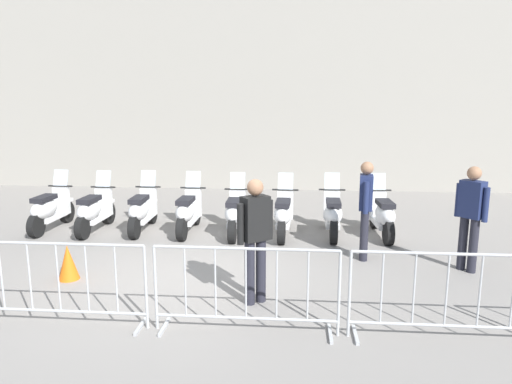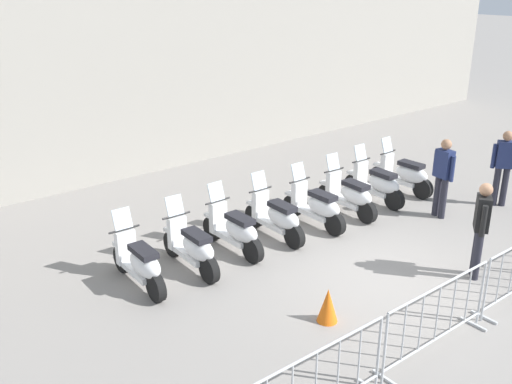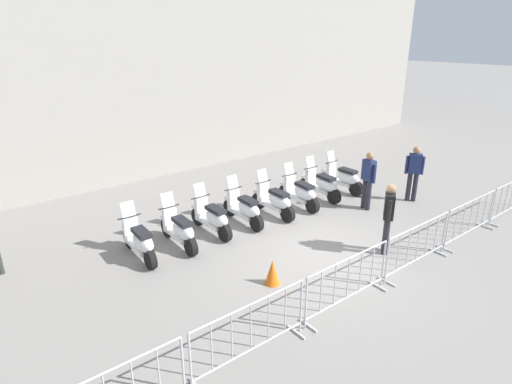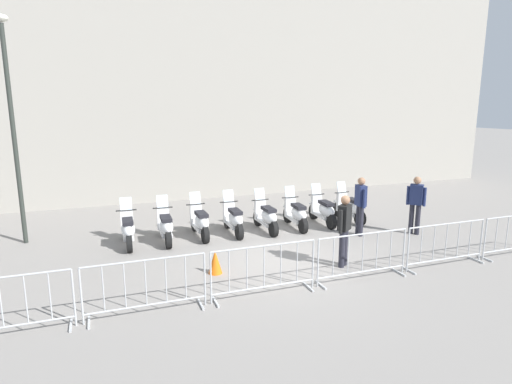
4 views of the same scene
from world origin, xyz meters
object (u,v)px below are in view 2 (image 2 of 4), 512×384
(motorcycle_2, at_px, (235,230))
(motorcycle_6, at_px, (377,184))
(motorcycle_3, at_px, (276,217))
(motorcycle_4, at_px, (316,206))
(barrier_segment_2, at_px, (437,319))
(motorcycle_1, at_px, (192,247))
(officer_mid_plaza, at_px, (504,164))
(traffic_cone, at_px, (328,305))
(officer_near_row_end, at_px, (443,174))
(motorcycle_0, at_px, (140,263))
(motorcycle_5, at_px, (349,195))
(officer_by_barriers, at_px, (481,225))
(motorcycle_7, at_px, (404,174))

(motorcycle_2, height_order, motorcycle_6, same)
(motorcycle_3, distance_m, motorcycle_6, 3.01)
(motorcycle_4, height_order, barrier_segment_2, motorcycle_4)
(motorcycle_1, bearing_deg, motorcycle_3, -7.24)
(officer_mid_plaza, distance_m, traffic_cone, 6.43)
(officer_near_row_end, bearing_deg, motorcycle_0, 159.13)
(motorcycle_0, distance_m, motorcycle_3, 3.01)
(motorcycle_5, xyz_separation_m, officer_near_row_end, (1.22, -1.50, 0.53))
(motorcycle_0, distance_m, motorcycle_6, 6.02)
(barrier_segment_2, height_order, officer_near_row_end, officer_near_row_end)
(barrier_segment_2, relative_size, officer_by_barriers, 1.27)
(motorcycle_4, height_order, officer_near_row_end, officer_near_row_end)
(motorcycle_0, xyz_separation_m, motorcycle_1, (0.98, -0.20, 0.00))
(motorcycle_2, height_order, officer_near_row_end, officer_near_row_end)
(motorcycle_3, relative_size, motorcycle_7, 1.00)
(officer_mid_plaza, bearing_deg, motorcycle_3, 151.02)
(motorcycle_7, bearing_deg, officer_near_row_end, -121.51)
(motorcycle_6, xyz_separation_m, officer_by_barriers, (-1.83, -3.08, 0.53))
(motorcycle_3, relative_size, barrier_segment_2, 0.78)
(motorcycle_2, xyz_separation_m, motorcycle_4, (1.96, -0.44, 0.00))
(motorcycle_3, distance_m, officer_near_row_end, 3.74)
(motorcycle_5, xyz_separation_m, officer_mid_plaza, (2.72, -2.20, 0.53))
(motorcycle_3, bearing_deg, motorcycle_0, 171.25)
(motorcycle_4, height_order, motorcycle_7, same)
(motorcycle_0, distance_m, motorcycle_4, 4.01)
(motorcycle_6, bearing_deg, motorcycle_3, 171.19)
(motorcycle_3, relative_size, officer_near_row_end, 0.99)
(barrier_segment_2, bearing_deg, traffic_cone, 103.96)
(motorcycle_5, height_order, traffic_cone, motorcycle_5)
(motorcycle_1, bearing_deg, officer_by_barriers, -50.50)
(barrier_segment_2, distance_m, officer_mid_plaza, 6.18)
(officer_mid_plaza, xyz_separation_m, traffic_cone, (-6.39, 0.14, -0.71))
(officer_by_barriers, height_order, traffic_cone, officer_by_barriers)
(motorcycle_0, bearing_deg, motorcycle_2, -7.46)
(motorcycle_0, relative_size, motorcycle_5, 1.00)
(motorcycle_1, xyz_separation_m, officer_near_row_end, (5.17, -2.14, 0.53))
(motorcycle_0, xyz_separation_m, barrier_segment_2, (1.66, -4.46, 0.07))
(motorcycle_0, bearing_deg, motorcycle_6, -8.78)
(motorcycle_1, relative_size, motorcycle_4, 1.00)
(motorcycle_2, xyz_separation_m, officer_near_row_end, (4.16, -2.09, 0.53))
(motorcycle_0, bearing_deg, motorcycle_4, -10.03)
(motorcycle_2, xyz_separation_m, officer_mid_plaza, (5.67, -2.79, 0.53))
(motorcycle_3, xyz_separation_m, motorcycle_6, (2.97, -0.46, 0.00))
(motorcycle_1, distance_m, officer_by_barriers, 4.95)
(motorcycle_3, distance_m, traffic_cone, 2.99)
(officer_mid_plaza, bearing_deg, motorcycle_4, 147.58)
(motorcycle_2, bearing_deg, motorcycle_7, -9.17)
(motorcycle_4, bearing_deg, officer_by_barriers, -87.23)
(motorcycle_2, xyz_separation_m, officer_by_barriers, (2.12, -3.74, 0.53))
(motorcycle_1, relative_size, motorcycle_5, 1.00)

